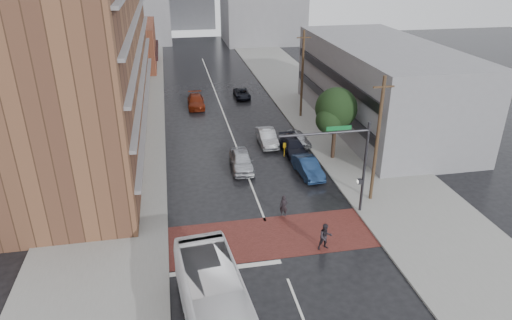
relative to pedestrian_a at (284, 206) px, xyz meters
name	(u,v)px	position (x,y,z in m)	size (l,w,h in m)	color
ground	(273,241)	(-1.48, -3.00, -0.84)	(160.00, 160.00, 0.00)	black
crosswalk	(271,237)	(-1.48, -2.50, -0.83)	(14.00, 5.00, 0.02)	maroon
sidewalk_west	(124,125)	(-12.98, 22.00, -0.77)	(9.00, 90.00, 0.15)	gray
sidewalk_east	(320,112)	(10.02, 22.00, -0.77)	(9.00, 90.00, 0.15)	gray
storefront_west	(131,45)	(-13.48, 51.00, 2.66)	(8.00, 16.00, 7.00)	brown
building_east	(380,85)	(15.02, 17.00, 3.66)	(11.00, 26.00, 9.00)	gray
street_tree	(336,111)	(7.04, 9.03, 3.89)	(4.20, 4.10, 6.90)	#332319
signal_mast	(347,156)	(4.37, -0.50, 3.89)	(6.50, 0.30, 7.20)	#2D2D33
utility_pole_near	(377,140)	(7.32, 1.00, 4.29)	(1.60, 0.26, 10.00)	#473321
utility_pole_far	(302,74)	(7.32, 21.00, 4.29)	(1.60, 0.26, 10.00)	#473321
pedestrian_a	(284,206)	(0.00, 0.00, 0.00)	(0.62, 0.40, 1.69)	black
pedestrian_b	(325,237)	(1.69, -4.50, 0.10)	(0.92, 0.72, 1.89)	black
car_travel_a	(242,161)	(-1.78, 8.42, -0.01)	(1.96, 4.87, 1.66)	#B8BBC1
car_travel_b	(267,137)	(1.66, 13.56, -0.08)	(1.63, 4.67, 1.54)	#B9BCC2
car_travel_c	(196,101)	(-4.54, 27.06, -0.11)	(2.05, 5.04, 1.46)	maroon
suv_travel	(242,94)	(1.73, 29.74, -0.27)	(1.91, 4.14, 1.15)	black
car_parked_near	(308,167)	(3.72, 6.15, -0.09)	(1.60, 4.58, 1.51)	#162A4D
car_parked_mid	(293,146)	(3.72, 10.97, -0.15)	(1.94, 4.78, 1.39)	black
car_parked_far	(299,138)	(4.82, 13.00, -0.20)	(1.52, 3.78, 1.29)	#A6A9AE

